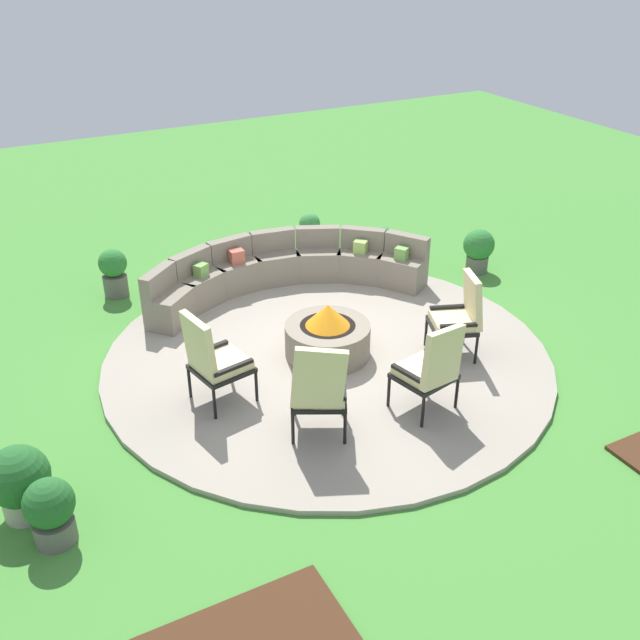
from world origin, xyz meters
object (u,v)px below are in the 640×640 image
at_px(potted_plant_1, 51,509).
at_px(potted_plant_5, 19,481).
at_px(lounge_chair_front_right, 319,389).
at_px(curved_stone_bench, 283,271).
at_px(lounge_chair_back_right, 460,314).
at_px(potted_plant_2, 478,249).
at_px(potted_plant_3, 382,240).
at_px(lounge_chair_front_left, 213,358).
at_px(lounge_chair_back_left, 431,367).
at_px(fire_pit, 328,336).
at_px(potted_plant_4, 310,230).
at_px(potted_plant_0, 114,271).

distance_m(potted_plant_1, potted_plant_5, 0.50).
height_order(lounge_chair_front_right, potted_plant_5, lounge_chair_front_right).
height_order(curved_stone_bench, potted_plant_5, curved_stone_bench).
height_order(curved_stone_bench, lounge_chair_back_right, lounge_chair_back_right).
bearing_deg(potted_plant_2, potted_plant_5, -161.92).
height_order(potted_plant_1, potted_plant_3, potted_plant_1).
bearing_deg(lounge_chair_front_right, potted_plant_3, 77.61).
relative_size(lounge_chair_front_left, lounge_chair_back_left, 1.03).
xyz_separation_m(fire_pit, lounge_chair_back_right, (1.43, -0.74, 0.29)).
bearing_deg(potted_plant_2, lounge_chair_front_right, -148.07).
height_order(lounge_chair_front_right, potted_plant_1, lounge_chair_front_right).
xyz_separation_m(lounge_chair_back_left, potted_plant_1, (-3.98, -0.01, -0.26)).
distance_m(curved_stone_bench, potted_plant_4, 1.69).
relative_size(lounge_chair_front_right, lounge_chair_back_left, 1.05).
bearing_deg(potted_plant_0, lounge_chair_front_left, -84.78).
height_order(lounge_chair_back_right, potted_plant_5, lounge_chair_back_right).
height_order(potted_plant_2, potted_plant_4, potted_plant_2).
bearing_deg(potted_plant_1, potted_plant_0, 69.82).
distance_m(fire_pit, lounge_chair_back_left, 1.64).
relative_size(potted_plant_0, potted_plant_5, 0.97).
distance_m(curved_stone_bench, potted_plant_5, 5.01).
bearing_deg(potted_plant_1, potted_plant_2, 21.96).
xyz_separation_m(potted_plant_0, potted_plant_1, (-1.67, -4.55, -0.03)).
xyz_separation_m(lounge_chair_back_right, potted_plant_5, (-5.18, -0.37, -0.22)).
bearing_deg(lounge_chair_back_left, potted_plant_5, 161.07).
bearing_deg(lounge_chair_front_right, lounge_chair_front_left, 152.44).
bearing_deg(potted_plant_1, lounge_chair_front_right, 3.98).
bearing_deg(potted_plant_3, potted_plant_2, -46.88).
bearing_deg(fire_pit, lounge_chair_front_left, -168.82).
height_order(lounge_chair_front_left, potted_plant_0, lounge_chair_front_left).
bearing_deg(fire_pit, lounge_chair_back_left, -74.85).
xyz_separation_m(potted_plant_2, potted_plant_5, (-7.02, -2.29, 0.02)).
bearing_deg(lounge_chair_back_left, potted_plant_4, 65.86).
xyz_separation_m(curved_stone_bench, potted_plant_2, (3.00, -0.69, 0.01)).
xyz_separation_m(fire_pit, lounge_chair_front_right, (-0.84, -1.38, 0.31)).
distance_m(potted_plant_0, potted_plant_5, 4.49).
bearing_deg(lounge_chair_back_right, potted_plant_3, 6.08).
bearing_deg(potted_plant_0, potted_plant_4, 3.38).
bearing_deg(potted_plant_1, curved_stone_bench, 41.96).
relative_size(lounge_chair_back_left, potted_plant_5, 1.50).
bearing_deg(lounge_chair_back_left, potted_plant_0, 104.26).
xyz_separation_m(lounge_chair_front_left, potted_plant_1, (-1.97, -1.25, -0.27)).
distance_m(lounge_chair_back_right, potted_plant_3, 3.17).
relative_size(curved_stone_bench, lounge_chair_front_right, 3.56).
xyz_separation_m(fire_pit, potted_plant_1, (-3.56, -1.57, 0.03)).
distance_m(fire_pit, potted_plant_5, 3.91).
height_order(potted_plant_2, potted_plant_5, potted_plant_5).
distance_m(fire_pit, lounge_chair_front_right, 1.64).
bearing_deg(lounge_chair_back_left, lounge_chair_front_right, 159.23).
bearing_deg(potted_plant_5, lounge_chair_back_right, 4.03).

